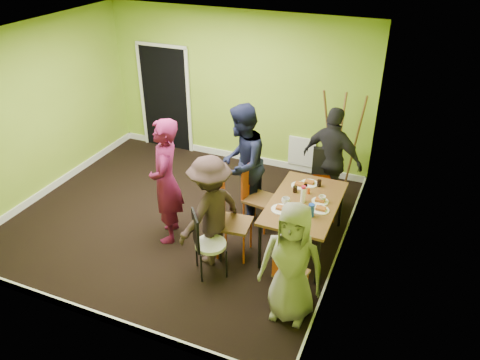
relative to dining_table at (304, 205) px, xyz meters
The scene contains 28 objects.
ground 2.06m from the dining_table, behind, with size 5.00×5.00×0.00m, color black.
room_walls 1.99m from the dining_table, behind, with size 5.04×4.54×2.82m.
dining_table is the anchor object (origin of this frame).
chair_left_far 0.88m from the dining_table, 162.49° to the left, with size 0.47×0.47×1.01m.
chair_left_near 1.06m from the dining_table, 149.49° to the right, with size 0.49×0.49×1.07m.
chair_back_end 1.06m from the dining_table, 87.84° to the left, with size 0.53×0.59×1.05m.
chair_front_end 1.18m from the dining_table, 82.70° to the right, with size 0.42×0.42×0.85m.
chair_bentwood 1.46m from the dining_table, 133.72° to the right, with size 0.52×0.51×0.94m.
easel 1.81m from the dining_table, 86.99° to the left, with size 0.71×0.67×1.77m.
plate_near_left 0.42m from the dining_table, 116.47° to the left, with size 0.24×0.24×0.01m, color white.
plate_near_right 0.40m from the dining_table, 126.10° to the right, with size 0.27×0.27×0.01m, color white.
plate_far_back 0.50m from the dining_table, 98.20° to the left, with size 0.26×0.26×0.01m, color white.
plate_far_front 0.51m from the dining_table, 96.29° to the right, with size 0.27×0.27×0.01m, color white.
plate_wall_back 0.22m from the dining_table, 20.22° to the left, with size 0.23×0.23×0.01m, color white.
plate_wall_front 0.29m from the dining_table, 27.64° to the right, with size 0.23×0.23×0.01m, color white.
thermos 0.17m from the dining_table, 140.86° to the right, with size 0.07×0.07×0.22m, color white.
blue_bottle 0.38m from the dining_table, 61.12° to the right, with size 0.08×0.08×0.18m, color #183CB9.
orange_bottle 0.24m from the dining_table, 92.76° to the left, with size 0.04×0.04×0.09m, color #C94B12.
glass_mid 0.29m from the dining_table, 136.51° to the left, with size 0.06×0.06×0.09m, color black.
glass_back 0.49m from the dining_table, 80.97° to the left, with size 0.06×0.06×0.10m, color black.
glass_front 0.52m from the dining_table, 84.46° to the right, with size 0.06×0.06×0.08m, color black.
cup_a 0.29m from the dining_table, 145.21° to the right, with size 0.11×0.11×0.09m, color white.
cup_b 0.25m from the dining_table, 21.32° to the left, with size 0.10×0.10×0.09m, color white.
person_standing 1.95m from the dining_table, 164.30° to the right, with size 0.68×0.44×1.85m, color #5A0F35.
person_left_far 1.19m from the dining_table, 160.21° to the left, with size 0.89×0.70×1.84m, color black.
person_left_near 1.31m from the dining_table, 144.27° to the right, with size 1.01×0.58×1.57m, color #312121.
person_back_end 1.19m from the dining_table, 85.33° to the left, with size 1.00×0.41×1.70m, color black.
person_front_end 1.35m from the dining_table, 80.21° to the right, with size 0.75×0.49×1.53m, color gray.
Camera 1 is at (3.20, -5.26, 4.18)m, focal length 35.00 mm.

